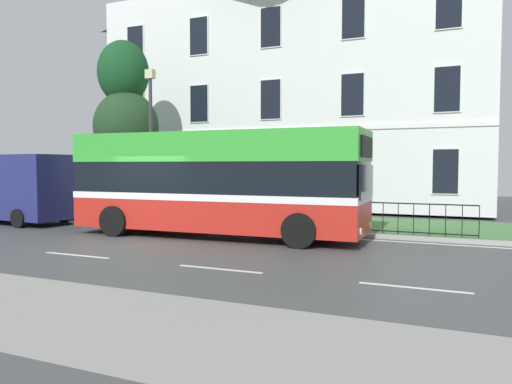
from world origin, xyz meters
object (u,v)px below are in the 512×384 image
at_px(georgian_townhouse, 301,87).
at_px(evergreen_tree, 126,142).
at_px(white_panel_van, 15,188).
at_px(street_lamp_post, 151,132).
at_px(single_decker_bus, 217,182).

height_order(georgian_townhouse, evergreen_tree, georgian_townhouse).
bearing_deg(white_panel_van, georgian_townhouse, -116.35).
distance_m(evergreen_tree, street_lamp_post, 3.45).
xyz_separation_m(white_panel_van, street_lamp_post, (4.29, 2.93, 2.23)).
relative_size(evergreen_tree, street_lamp_post, 1.37).
bearing_deg(white_panel_van, evergreen_tree, -102.65).
bearing_deg(street_lamp_post, white_panel_van, -145.72).
bearing_deg(georgian_townhouse, single_decker_bus, -82.96).
bearing_deg(white_panel_van, street_lamp_post, -141.67).
relative_size(georgian_townhouse, evergreen_tree, 2.44).
height_order(georgian_townhouse, white_panel_van, georgian_townhouse).
height_order(single_decker_bus, white_panel_van, single_decker_bus).
bearing_deg(evergreen_tree, white_panel_van, -106.71).
bearing_deg(single_decker_bus, georgian_townhouse, 95.14).
bearing_deg(white_panel_van, single_decker_bus, -176.70).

